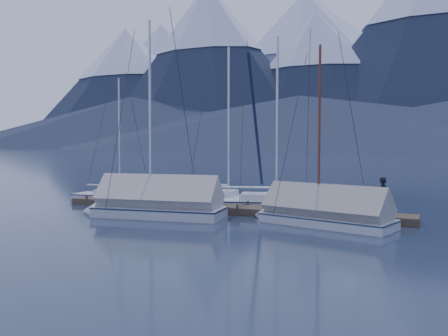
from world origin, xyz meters
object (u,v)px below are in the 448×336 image
Objects in this scene: sailboat_open_right at (287,205)px; sailboat_covered_near at (316,215)px; person at (384,195)px; sailboat_open_left at (126,199)px; sailboat_covered_far at (148,206)px; sailboat_open_mid at (237,202)px.

sailboat_open_right reaches higher than sailboat_covered_near.
sailboat_open_right is 6.14× the size of person.
sailboat_covered_near reaches higher than sailboat_open_left.
sailboat_covered_far reaches higher than sailboat_open_right.
sailboat_open_right is 7.31m from sailboat_covered_far.
sailboat_open_right is 1.18× the size of sailboat_covered_near.
person is (8.00, -2.49, 0.97)m from sailboat_open_mid.
sailboat_open_left is 0.96× the size of sailboat_covered_near.
sailboat_open_mid is 7.13m from sailboat_covered_near.
sailboat_open_left is 9.71m from sailboat_open_right.
sailboat_open_left is at bearing 164.06° from sailboat_covered_near.
person is at bearing -21.86° from sailboat_open_right.
sailboat_covered_near is at bearing -39.85° from sailboat_open_mid.
sailboat_open_left is 0.81× the size of sailboat_open_right.
sailboat_open_mid is 6.06m from sailboat_covered_far.
sailboat_open_left is 14.80m from person.
sailboat_open_right is at bearing -9.03° from sailboat_open_mid.
person is at bearing -5.41° from sailboat_open_left.
sailboat_open_right is 4.79m from sailboat_covered_near.
sailboat_covered_far is 6.23× the size of person.
sailboat_covered_near is (12.17, -3.47, 0.27)m from sailboat_open_left.
sailboat_open_left is at bearing 78.67° from person.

